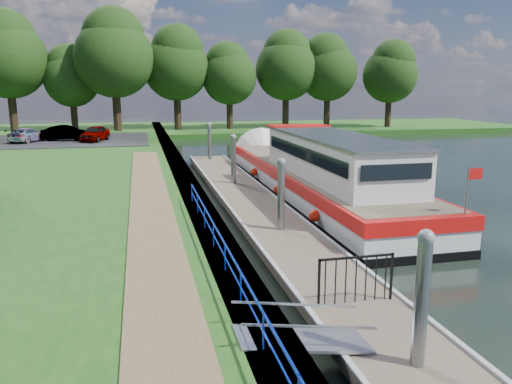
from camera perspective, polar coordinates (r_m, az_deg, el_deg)
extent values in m
plane|color=black|center=(10.57, 16.29, -18.88)|extent=(160.00, 160.00, 0.00)
cube|color=#473D2D|center=(23.45, -7.57, -0.35)|extent=(1.10, 90.00, 0.78)
cube|color=#1C4714|center=(62.31, 2.47, 7.28)|extent=(60.00, 18.00, 0.60)
cube|color=brown|center=(16.46, -11.60, -4.30)|extent=(1.60, 40.00, 0.05)
cube|color=black|center=(46.47, -20.97, 5.55)|extent=(14.00, 12.00, 0.06)
cube|color=#0C2DBF|center=(11.65, -2.75, -7.41)|extent=(0.04, 18.00, 0.04)
cube|color=#0C2DBF|center=(11.77, -2.74, -9.02)|extent=(0.03, 18.00, 0.03)
cylinder|color=#0C2DBF|center=(9.09, 0.83, -15.57)|extent=(0.04, 0.04, 0.72)
cylinder|color=#0C2DBF|center=(10.86, -1.76, -10.82)|extent=(0.04, 0.04, 0.72)
cylinder|color=#0C2DBF|center=(12.69, -3.57, -7.40)|extent=(0.04, 0.04, 0.72)
cylinder|color=#0C2DBF|center=(14.57, -4.89, -4.85)|extent=(0.04, 0.04, 0.72)
cylinder|color=#0C2DBF|center=(16.48, -5.90, -2.89)|extent=(0.04, 0.04, 0.72)
cylinder|color=#0C2DBF|center=(18.41, -6.70, -1.33)|extent=(0.04, 0.04, 0.72)
cylinder|color=#0C2DBF|center=(20.35, -7.35, -0.07)|extent=(0.04, 0.04, 0.72)
cube|color=brown|center=(21.93, -0.40, -1.39)|extent=(2.50, 30.00, 0.24)
cube|color=#9EA0A3|center=(11.31, 13.74, -16.29)|extent=(2.30, 5.00, 0.30)
cube|color=#9EA0A3|center=(18.25, 2.39, -4.91)|extent=(2.30, 5.00, 0.30)
cube|color=#9EA0A3|center=(25.81, -2.36, 0.11)|extent=(2.30, 5.00, 0.30)
cube|color=#9EA0A3|center=(33.57, -4.93, 2.83)|extent=(2.30, 5.00, 0.30)
cube|color=#9EA0A3|center=(22.19, 2.60, -0.85)|extent=(0.12, 30.00, 0.06)
cube|color=#9EA0A3|center=(21.68, -3.47, -1.16)|extent=(0.12, 30.00, 0.06)
cylinder|color=gray|center=(9.68, 18.17, -14.64)|extent=(0.26, 0.26, 3.40)
sphere|color=gray|center=(9.06, 18.86, -4.95)|extent=(0.30, 0.30, 0.30)
cylinder|color=gray|center=(17.50, 2.85, -2.08)|extent=(0.26, 0.26, 3.40)
sphere|color=gray|center=(17.17, 2.91, 3.44)|extent=(0.30, 0.30, 0.30)
cylinder|color=gray|center=(26.10, -2.59, 2.58)|extent=(0.26, 0.26, 3.40)
sphere|color=gray|center=(25.88, -2.62, 6.30)|extent=(0.30, 0.30, 0.30)
cylinder|color=gray|center=(34.90, -5.32, 4.91)|extent=(0.26, 0.26, 3.40)
sphere|color=gray|center=(34.73, -5.38, 7.70)|extent=(0.30, 0.30, 0.30)
cube|color=#A5A8AD|center=(9.99, 5.33, -16.40)|extent=(2.58, 1.00, 0.43)
cube|color=#A5A8AD|center=(9.35, 6.35, -15.04)|extent=(2.58, 0.04, 0.41)
cube|color=#A5A8AD|center=(10.17, 4.51, -12.69)|extent=(2.58, 0.04, 0.41)
cube|color=black|center=(11.57, 7.21, -10.27)|extent=(0.05, 0.05, 1.15)
cube|color=black|center=(12.28, 15.22, -9.27)|extent=(0.05, 0.05, 1.15)
cube|color=black|center=(11.71, 11.45, -7.32)|extent=(1.85, 0.05, 0.05)
cube|color=black|center=(11.62, 7.91, -10.19)|extent=(0.02, 0.02, 1.10)
cube|color=black|center=(11.71, 9.07, -10.05)|extent=(0.02, 0.02, 1.10)
cube|color=black|center=(11.80, 10.22, -9.91)|extent=(0.02, 0.02, 1.10)
cube|color=black|center=(11.89, 11.34, -9.77)|extent=(0.02, 0.02, 1.10)
cube|color=black|center=(12.00, 12.44, -9.63)|extent=(0.02, 0.02, 1.10)
cube|color=black|center=(12.10, 13.53, -9.49)|extent=(0.02, 0.02, 1.10)
cube|color=black|center=(12.21, 14.59, -9.35)|extent=(0.02, 0.02, 1.10)
cube|color=black|center=(24.97, 6.60, -0.44)|extent=(4.00, 20.00, 0.55)
cube|color=silver|center=(24.84, 6.64, 0.92)|extent=(3.96, 19.90, 0.65)
cube|color=red|center=(24.74, 6.67, 2.19)|extent=(4.04, 20.00, 0.48)
cube|color=brown|center=(24.71, 6.68, 2.74)|extent=(3.68, 19.20, 0.04)
cone|color=silver|center=(34.69, 0.84, 4.00)|extent=(4.00, 1.50, 4.00)
cube|color=silver|center=(22.27, 8.91, 3.96)|extent=(3.00, 11.00, 1.75)
cube|color=gray|center=(22.16, 8.99, 6.32)|extent=(3.10, 11.20, 0.10)
cube|color=black|center=(21.71, 5.20, 4.52)|extent=(0.04, 10.00, 0.55)
cube|color=black|center=(22.85, 12.48, 4.65)|extent=(0.04, 10.00, 0.55)
cube|color=black|center=(27.42, 4.58, 6.07)|extent=(2.60, 0.04, 0.55)
cube|color=black|center=(17.27, 15.81, 2.21)|extent=(2.60, 0.04, 0.55)
cube|color=red|center=(27.02, 4.83, 7.58)|extent=(3.20, 1.60, 0.06)
cylinder|color=gray|center=(16.78, 22.94, 0.04)|extent=(0.05, 0.05, 1.50)
cube|color=red|center=(16.83, 23.78, 1.92)|extent=(0.50, 0.02, 0.35)
sphere|color=#FF280E|center=(18.63, 6.70, -2.71)|extent=(0.44, 0.44, 0.44)
sphere|color=#FF280E|center=(23.27, 2.55, 0.31)|extent=(0.44, 0.44, 0.44)
sphere|color=#FF280E|center=(28.03, -0.21, 2.31)|extent=(0.44, 0.44, 0.44)
imported|color=#594C47|center=(18.72, 9.36, 2.46)|extent=(0.49, 0.68, 1.72)
cylinder|color=#332316|center=(58.65, -26.01, 8.17)|extent=(0.83, 0.83, 4.21)
sphere|color=black|center=(58.66, -26.50, 13.41)|extent=(7.95, 7.95, 7.95)
sphere|color=black|center=(58.93, -26.88, 15.30)|extent=(6.31, 6.31, 6.31)
cylinder|color=#332316|center=(58.18, -20.04, 8.08)|extent=(0.70, 0.70, 3.10)
sphere|color=black|center=(58.10, -20.32, 11.97)|extent=(5.85, 5.85, 5.85)
sphere|color=black|center=(58.32, -20.58, 13.39)|extent=(4.65, 4.65, 4.65)
cylinder|color=#332316|center=(55.29, -15.59, 8.82)|extent=(0.84, 0.84, 4.29)
sphere|color=black|center=(55.30, -15.91, 14.49)|extent=(8.10, 8.10, 8.10)
sphere|color=black|center=(55.59, -15.98, 16.57)|extent=(6.44, 6.44, 6.44)
cylinder|color=#332316|center=(57.41, -8.95, 8.97)|extent=(0.79, 0.79, 3.83)
sphere|color=black|center=(57.38, -9.11, 13.86)|extent=(7.24, 7.24, 7.24)
sphere|color=black|center=(57.26, -8.96, 15.69)|extent=(5.75, 5.75, 5.75)
cylinder|color=#332316|center=(57.90, -3.02, 8.84)|extent=(0.72, 0.72, 3.26)
sphere|color=black|center=(57.83, -3.07, 12.96)|extent=(6.16, 6.16, 6.16)
sphere|color=black|center=(58.09, -3.33, 14.48)|extent=(4.89, 4.89, 4.89)
cylinder|color=#332316|center=(59.73, 3.40, 9.18)|extent=(0.78, 0.78, 3.77)
sphere|color=black|center=(59.70, 3.46, 13.80)|extent=(7.13, 7.13, 7.13)
sphere|color=black|center=(60.05, 3.54, 15.49)|extent=(5.66, 5.66, 5.66)
cylinder|color=#332316|center=(61.42, 8.09, 9.10)|extent=(0.77, 0.77, 3.65)
sphere|color=black|center=(61.37, 8.22, 13.45)|extent=(6.89, 6.89, 6.89)
sphere|color=black|center=(61.33, 7.94, 15.07)|extent=(5.47, 5.47, 5.47)
cylinder|color=#332316|center=(62.66, 14.85, 8.77)|extent=(0.74, 0.74, 3.41)
sphere|color=black|center=(62.60, 15.07, 12.74)|extent=(6.43, 6.43, 6.43)
sphere|color=black|center=(62.57, 15.44, 14.20)|extent=(5.11, 5.11, 5.11)
imported|color=#999999|center=(44.61, -17.93, 6.40)|extent=(2.58, 4.09, 1.30)
imported|color=#999999|center=(45.74, -20.87, 6.32)|extent=(4.13, 2.21, 1.29)
imported|color=#999999|center=(45.99, -24.66, 5.96)|extent=(2.96, 4.29, 1.15)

